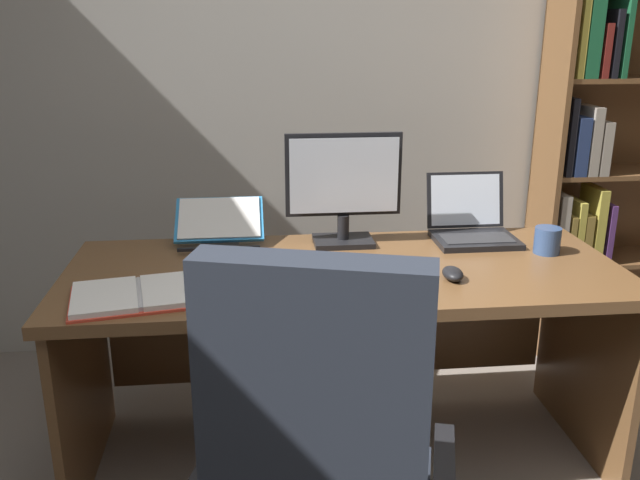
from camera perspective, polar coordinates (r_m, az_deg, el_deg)
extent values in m
cube|color=#B2ADA3|center=(3.19, 2.85, 14.86)|extent=(5.05, 0.12, 2.72)
cube|color=brown|center=(2.28, 2.10, -2.78)|extent=(1.88, 0.76, 0.04)
cube|color=brown|center=(2.49, -19.54, -11.45)|extent=(0.03, 0.70, 0.71)
cube|color=brown|center=(2.70, 21.62, -9.27)|extent=(0.03, 0.70, 0.71)
cube|color=brown|center=(2.74, 0.97, -6.76)|extent=(1.76, 0.03, 0.49)
cube|color=brown|center=(3.26, 19.02, 9.03)|extent=(0.02, 0.30, 2.16)
cube|color=brown|center=(3.59, 24.66, 9.13)|extent=(0.92, 0.01, 2.16)
cube|color=brown|center=(3.76, 23.62, -7.53)|extent=(0.87, 0.28, 0.02)
cube|color=maroon|center=(3.47, 18.66, -5.48)|extent=(0.04, 0.19, 0.37)
cube|color=maroon|center=(3.49, 19.31, -5.65)|extent=(0.03, 0.18, 0.35)
cube|color=gray|center=(3.52, 19.86, -5.61)|extent=(0.04, 0.20, 0.34)
cube|color=gray|center=(3.57, 20.35, -6.17)|extent=(0.05, 0.24, 0.24)
cube|color=olive|center=(3.57, 21.48, -5.44)|extent=(0.04, 0.21, 0.34)
cube|color=brown|center=(3.61, 24.46, -1.36)|extent=(0.87, 0.28, 0.02)
cube|color=gray|center=(3.35, 19.32, 1.07)|extent=(0.05, 0.21, 0.34)
cube|color=olive|center=(3.37, 20.05, 0.24)|extent=(0.03, 0.19, 0.24)
cube|color=gold|center=(3.37, 20.77, 0.73)|extent=(0.03, 0.16, 0.30)
cube|color=olive|center=(3.42, 21.07, 0.40)|extent=(0.04, 0.23, 0.24)
cube|color=gold|center=(3.42, 22.07, 1.31)|extent=(0.04, 0.20, 0.36)
cube|color=#512D66|center=(3.44, 22.93, 0.68)|extent=(0.03, 0.17, 0.29)
cube|color=brown|center=(3.50, 25.35, 5.28)|extent=(0.87, 0.28, 0.02)
cube|color=black|center=(3.26, 19.89, 8.41)|extent=(0.03, 0.23, 0.35)
cube|color=navy|center=(3.27, 20.88, 7.56)|extent=(0.06, 0.17, 0.26)
cube|color=gray|center=(3.30, 21.71, 7.96)|extent=(0.04, 0.21, 0.30)
cube|color=gray|center=(3.32, 22.57, 7.34)|extent=(0.04, 0.18, 0.24)
cube|color=gold|center=(3.22, 20.80, 16.01)|extent=(0.03, 0.21, 0.36)
cube|color=#195633|center=(3.22, 21.84, 16.04)|extent=(0.06, 0.16, 0.37)
cube|color=maroon|center=(3.25, 22.66, 14.65)|extent=(0.03, 0.16, 0.23)
cube|color=black|center=(3.29, 23.22, 15.11)|extent=(0.03, 0.21, 0.28)
cube|color=#195633|center=(3.30, 24.01, 15.47)|extent=(0.03, 0.19, 0.34)
cube|color=#232833|center=(1.41, -0.64, -14.89)|extent=(0.48, 0.23, 0.69)
cube|color=black|center=(1.78, -8.69, -17.33)|extent=(0.15, 0.38, 0.04)
cube|color=black|center=(1.71, 10.54, -19.12)|extent=(0.15, 0.38, 0.04)
cube|color=black|center=(2.51, 1.98, -0.09)|extent=(0.22, 0.16, 0.02)
cylinder|color=black|center=(2.49, 1.99, 1.11)|extent=(0.04, 0.04, 0.09)
cube|color=black|center=(2.45, 2.01, 5.58)|extent=(0.43, 0.02, 0.30)
cube|color=silver|center=(2.43, 2.08, 5.48)|extent=(0.40, 0.00, 0.27)
cube|color=black|center=(2.59, 13.06, 0.02)|extent=(0.30, 0.23, 0.02)
cube|color=#2D2D30|center=(2.57, 13.20, 0.16)|extent=(0.26, 0.13, 0.00)
cube|color=black|center=(2.69, 12.25, 3.36)|extent=(0.30, 0.06, 0.21)
cube|color=silver|center=(2.68, 12.27, 3.36)|extent=(0.27, 0.05, 0.19)
cube|color=black|center=(2.13, 3.47, -3.38)|extent=(0.42, 0.15, 0.02)
ellipsoid|color=black|center=(2.20, 11.23, -2.83)|extent=(0.06, 0.10, 0.04)
cube|color=black|center=(2.47, -8.55, -0.67)|extent=(0.14, 0.12, 0.01)
cube|color=black|center=(2.43, -8.60, -0.74)|extent=(0.29, 0.01, 0.01)
cube|color=#2D84C6|center=(2.54, -8.55, 1.75)|extent=(0.33, 0.20, 0.12)
cube|color=white|center=(2.54, -8.56, 1.91)|extent=(0.30, 0.18, 0.11)
cube|color=#DB422D|center=(2.09, -17.85, -4.92)|extent=(0.25, 0.31, 0.01)
cube|color=#DB422D|center=(2.09, -12.34, -4.44)|extent=(0.25, 0.31, 0.01)
cube|color=white|center=(2.09, -17.88, -4.62)|extent=(0.23, 0.29, 0.02)
cube|color=white|center=(2.09, -12.36, -4.13)|extent=(0.23, 0.29, 0.02)
cylinder|color=#B7B7BC|center=(2.09, -15.11, -4.48)|extent=(0.06, 0.25, 0.02)
cube|color=white|center=(2.30, -6.19, -2.05)|extent=(0.19, 0.23, 0.01)
cylinder|color=black|center=(2.29, -5.70, -1.82)|extent=(0.13, 0.06, 0.01)
cylinder|color=#334C7A|center=(2.53, 18.78, -0.03)|extent=(0.09, 0.09, 0.10)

